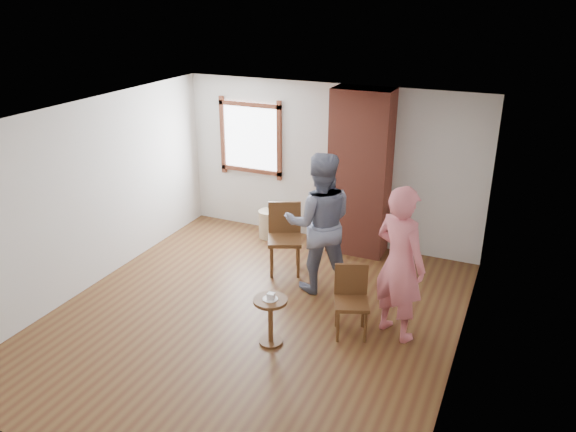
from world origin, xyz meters
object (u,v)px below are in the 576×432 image
Objects in this scene: man at (319,223)px; person_pink at (400,263)px; side_table at (270,314)px; dining_chair_right at (351,296)px; dining_chair_left at (285,234)px; stoneware_crock at (270,224)px.

person_pink is (1.27, -0.68, -0.03)m from man.
man reaches higher than side_table.
dining_chair_right reaches higher than side_table.
man is at bearing -50.63° from dining_chair_left.
man is (0.67, -0.33, 0.41)m from dining_chair_left.
man is 1.03× the size of person_pink.
man is (1.39, -1.30, 0.75)m from stoneware_crock.
side_table is (1.36, -2.79, 0.17)m from stoneware_crock.
dining_chair_left reaches higher than stoneware_crock.
dining_chair_left is at bearing 109.33° from side_table.
stoneware_crock is 1.26m from dining_chair_left.
side_table is 1.60m from man.
person_pink is at bearing 31.86° from side_table.
man is at bearing -1.04° from person_pink.
dining_chair_left is 2.22m from person_pink.
side_table is at bearing 59.00° from person_pink.
person_pink is (2.66, -1.98, 0.72)m from stoneware_crock.
man is (0.03, 1.49, 0.59)m from side_table.
side_table is at bearing -95.20° from dining_chair_left.
person_pink is at bearing 126.97° from man.
dining_chair_left is 1.19× the size of dining_chair_right.
dining_chair_left is at bearing -50.95° from man.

